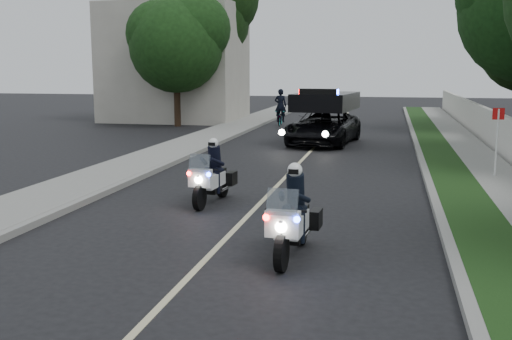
{
  "coord_description": "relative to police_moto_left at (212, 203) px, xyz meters",
  "views": [
    {
      "loc": [
        2.97,
        -9.82,
        3.22
      ],
      "look_at": [
        0.14,
        3.04,
        1.0
      ],
      "focal_mm": 42.59,
      "sensor_mm": 36.0,
      "label": 1
    }
  ],
  "objects": [
    {
      "name": "police_suv",
      "position": [
        1.37,
        12.15,
        0.0
      ],
      "size": [
        3.07,
        5.51,
        2.55
      ],
      "primitive_type": "imported",
      "rotation": [
        0.0,
        0.0,
        -0.13
      ],
      "color": "black",
      "rests_on": "ground"
    },
    {
      "name": "police_moto_right",
      "position": [
        2.55,
        -3.73,
        0.0
      ],
      "size": [
        0.78,
        1.95,
        1.63
      ],
      "primitive_type": null,
      "rotation": [
        0.0,
        0.0,
        -0.06
      ],
      "color": "silver",
      "rests_on": "ground"
    },
    {
      "name": "curb_right",
      "position": [
        5.24,
        6.09,
        0.07
      ],
      "size": [
        0.2,
        60.0,
        0.15
      ],
      "primitive_type": "cube",
      "color": "gray",
      "rests_on": "ground"
    },
    {
      "name": "curb_left",
      "position": [
        -2.96,
        6.09,
        0.07
      ],
      "size": [
        0.2,
        60.0,
        0.15
      ],
      "primitive_type": "cube",
      "color": "gray",
      "rests_on": "ground"
    },
    {
      "name": "sidewalk_left",
      "position": [
        -4.06,
        6.09,
        0.08
      ],
      "size": [
        2.0,
        60.0,
        0.16
      ],
      "primitive_type": "cube",
      "color": "gray",
      "rests_on": "ground"
    },
    {
      "name": "cyclist",
      "position": [
        -1.9,
        19.97,
        0.0
      ],
      "size": [
        0.68,
        0.46,
        1.86
      ],
      "primitive_type": "imported",
      "rotation": [
        0.0,
        0.0,
        3.12
      ],
      "color": "black",
      "rests_on": "ground"
    },
    {
      "name": "sign_post",
      "position": [
        7.14,
        4.62,
        0.0
      ],
      "size": [
        0.37,
        0.37,
        2.17
      ],
      "primitive_type": null,
      "rotation": [
        0.0,
        0.0,
        0.11
      ],
      "color": "#AF0C24",
      "rests_on": "ground"
    },
    {
      "name": "tree_left_near",
      "position": [
        -7.43,
        18.34,
        0.0
      ],
      "size": [
        6.53,
        6.53,
        8.58
      ],
      "primitive_type": null,
      "rotation": [
        0.0,
        0.0,
        0.33
      ],
      "color": "#193E14",
      "rests_on": "ground"
    },
    {
      "name": "building_far",
      "position": [
        -8.86,
        22.09,
        3.5
      ],
      "size": [
        8.0,
        6.0,
        7.0
      ],
      "primitive_type": "cube",
      "color": "#A8A396",
      "rests_on": "ground"
    },
    {
      "name": "lane_marking",
      "position": [
        1.14,
        6.09,
        0.0
      ],
      "size": [
        0.12,
        50.0,
        0.01
      ],
      "primitive_type": "cube",
      "color": "#BFB78C",
      "rests_on": "ground"
    },
    {
      "name": "grass_verge",
      "position": [
        5.94,
        6.09,
        0.08
      ],
      "size": [
        1.2,
        60.0,
        0.16
      ],
      "primitive_type": "cube",
      "color": "#193814",
      "rests_on": "ground"
    },
    {
      "name": "bicycle",
      "position": [
        -1.9,
        19.97,
        0.0
      ],
      "size": [
        0.69,
        1.67,
        0.85
      ],
      "primitive_type": "imported",
      "rotation": [
        0.0,
        0.0,
        0.08
      ],
      "color": "black",
      "rests_on": "ground"
    },
    {
      "name": "police_moto_left",
      "position": [
        0.0,
        0.0,
        0.0
      ],
      "size": [
        0.79,
        1.9,
        1.57
      ],
      "primitive_type": null,
      "rotation": [
        0.0,
        0.0,
        -0.08
      ],
      "color": "silver",
      "rests_on": "ground"
    },
    {
      "name": "ground",
      "position": [
        1.14,
        -3.91,
        0.0
      ],
      "size": [
        120.0,
        120.0,
        0.0
      ],
      "primitive_type": "plane",
      "color": "black",
      "rests_on": "ground"
    },
    {
      "name": "tree_left_far",
      "position": [
        -8.12,
        23.09,
        0.0
      ],
      "size": [
        8.94,
        8.94,
        12.19
      ],
      "primitive_type": null,
      "rotation": [
        0.0,
        0.0,
        -0.26
      ],
      "color": "black",
      "rests_on": "ground"
    },
    {
      "name": "sidewalk_right",
      "position": [
        7.24,
        6.09,
        0.08
      ],
      "size": [
        1.4,
        60.0,
        0.16
      ],
      "primitive_type": "cube",
      "color": "gray",
      "rests_on": "ground"
    }
  ]
}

